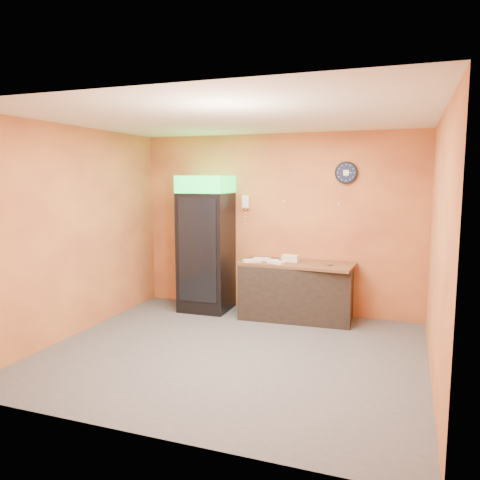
% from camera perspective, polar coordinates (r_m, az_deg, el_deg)
% --- Properties ---
extents(floor, '(4.50, 4.50, 0.00)m').
position_cam_1_polar(floor, '(5.88, -0.88, -13.49)').
color(floor, '#47474C').
rests_on(floor, ground).
extents(back_wall, '(4.50, 0.02, 2.80)m').
position_cam_1_polar(back_wall, '(7.43, 4.57, 2.03)').
color(back_wall, '#E28B3F').
rests_on(back_wall, floor).
extents(left_wall, '(0.02, 4.00, 2.80)m').
position_cam_1_polar(left_wall, '(6.67, -19.30, 1.00)').
color(left_wall, '#E28B3F').
rests_on(left_wall, floor).
extents(right_wall, '(0.02, 4.00, 2.80)m').
position_cam_1_polar(right_wall, '(5.19, 23.00, -0.94)').
color(right_wall, '#E28B3F').
rests_on(right_wall, floor).
extents(ceiling, '(4.50, 4.00, 0.02)m').
position_cam_1_polar(ceiling, '(5.53, -0.94, 14.69)').
color(ceiling, white).
rests_on(ceiling, back_wall).
extents(beverage_cooler, '(0.77, 0.79, 2.15)m').
position_cam_1_polar(beverage_cooler, '(7.46, -4.23, -0.65)').
color(beverage_cooler, black).
rests_on(beverage_cooler, floor).
extents(prep_counter, '(1.68, 0.81, 0.82)m').
position_cam_1_polar(prep_counter, '(7.15, 6.90, -6.28)').
color(prep_counter, black).
rests_on(prep_counter, floor).
extents(wall_clock, '(0.33, 0.06, 0.33)m').
position_cam_1_polar(wall_clock, '(7.16, 12.83, 8.00)').
color(wall_clock, black).
rests_on(wall_clock, back_wall).
extents(wall_phone, '(0.11, 0.10, 0.20)m').
position_cam_1_polar(wall_phone, '(7.51, 0.68, 4.65)').
color(wall_phone, white).
rests_on(wall_phone, back_wall).
extents(butcher_paper, '(1.71, 0.83, 0.04)m').
position_cam_1_polar(butcher_paper, '(7.06, 6.95, -2.88)').
color(butcher_paper, brown).
rests_on(butcher_paper, prep_counter).
extents(sub_roll_stack, '(0.26, 0.13, 0.11)m').
position_cam_1_polar(sub_roll_stack, '(7.07, 6.16, -2.25)').
color(sub_roll_stack, beige).
rests_on(sub_roll_stack, butcher_paper).
extents(wrapped_sandwich_left, '(0.29, 0.24, 0.04)m').
position_cam_1_polar(wrapped_sandwich_left, '(7.03, 1.49, -2.54)').
color(wrapped_sandwich_left, silver).
rests_on(wrapped_sandwich_left, butcher_paper).
extents(wrapped_sandwich_mid, '(0.28, 0.20, 0.04)m').
position_cam_1_polar(wrapped_sandwich_mid, '(6.92, 4.40, -2.73)').
color(wrapped_sandwich_mid, silver).
rests_on(wrapped_sandwich_mid, butcher_paper).
extents(wrapped_sandwich_right, '(0.27, 0.11, 0.04)m').
position_cam_1_polar(wrapped_sandwich_right, '(7.19, 2.71, -2.33)').
color(wrapped_sandwich_right, silver).
rests_on(wrapped_sandwich_right, butcher_paper).
extents(kitchen_tool, '(0.07, 0.07, 0.07)m').
position_cam_1_polar(kitchen_tool, '(7.12, 5.04, -2.32)').
color(kitchen_tool, silver).
rests_on(kitchen_tool, butcher_paper).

